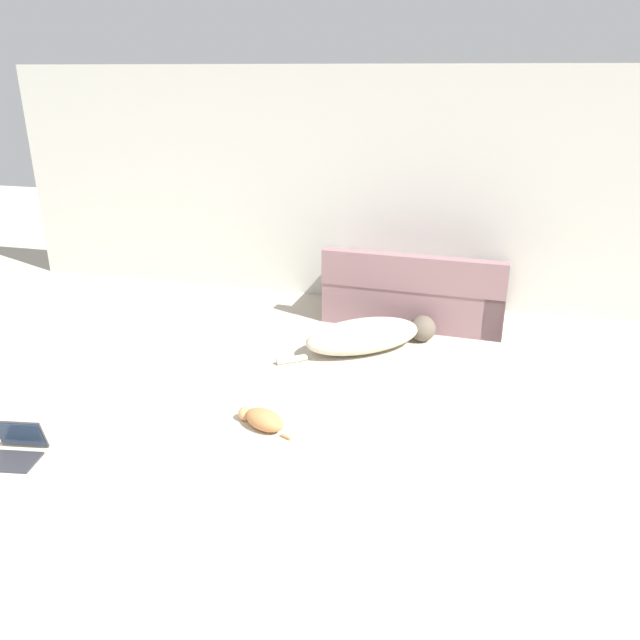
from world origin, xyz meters
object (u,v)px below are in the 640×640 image
object	(u,v)px
couch	(415,295)
laptop_open	(17,445)
dog	(368,335)
cat	(262,419)

from	to	relation	value
couch	laptop_open	xyz separation A→B (m)	(-2.37, -3.26, -0.19)
couch	dog	size ratio (longest dim) A/B	1.33
couch	dog	xyz separation A→B (m)	(-0.33, -0.91, -0.12)
dog	cat	size ratio (longest dim) A/B	2.87
dog	laptop_open	bearing A→B (deg)	-166.87
cat	laptop_open	bearing A→B (deg)	50.91
couch	cat	world-z (taller)	couch
laptop_open	couch	bearing A→B (deg)	44.88
dog	cat	bearing A→B (deg)	-143.93
cat	laptop_open	world-z (taller)	laptop_open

